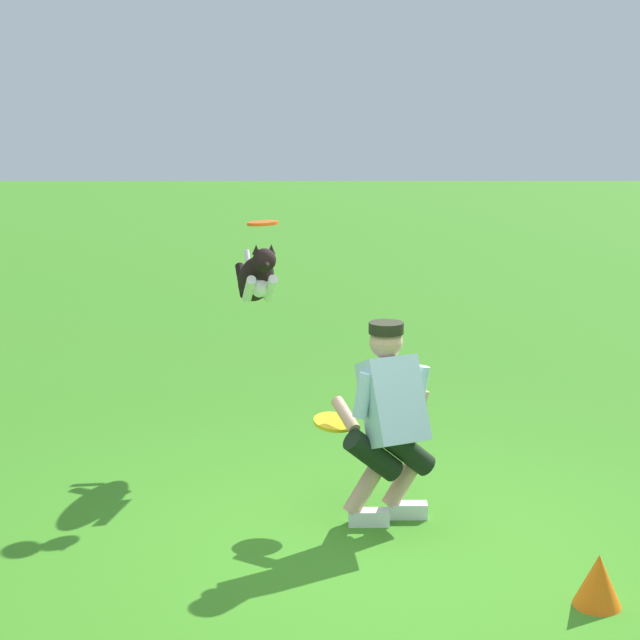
{
  "coord_description": "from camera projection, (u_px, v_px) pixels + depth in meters",
  "views": [
    {
      "loc": [
        0.39,
        5.67,
        2.62
      ],
      "look_at": [
        0.36,
        -1.16,
        1.17
      ],
      "focal_mm": 57.26,
      "sensor_mm": 36.0,
      "label": 1
    }
  ],
  "objects": [
    {
      "name": "ground_plane",
      "position": [
        381.0,
        552.0,
        6.09
      ],
      "size": [
        60.0,
        60.0,
        0.0
      ],
      "primitive_type": "plane",
      "color": "#377D1E"
    },
    {
      "name": "person",
      "position": [
        390.0,
        417.0,
        6.4
      ],
      "size": [
        0.7,
        0.51,
        1.29
      ],
      "rotation": [
        0.0,
        0.0,
        -1.14
      ],
      "color": "silver",
      "rests_on": "ground_plane"
    },
    {
      "name": "dog",
      "position": [
        257.0,
        278.0,
        7.69
      ],
      "size": [
        0.4,
        1.07,
        0.6
      ],
      "rotation": [
        0.0,
        0.0,
        1.77
      ],
      "color": "black"
    },
    {
      "name": "frisbee_flying",
      "position": [
        263.0,
        223.0,
        7.37
      ],
      "size": [
        0.26,
        0.26,
        0.04
      ],
      "primitive_type": "cylinder",
      "rotation": [
        0.05,
        -0.01,
        1.41
      ],
      "color": "#F15311"
    },
    {
      "name": "frisbee_held",
      "position": [
        334.0,
        422.0,
        6.59
      ],
      "size": [
        0.33,
        0.34,
        0.08
      ],
      "primitive_type": "cylinder",
      "rotation": [
        0.15,
        0.05,
        3.4
      ],
      "color": "yellow",
      "rests_on": "person"
    },
    {
      "name": "training_cone",
      "position": [
        598.0,
        580.0,
        5.42
      ],
      "size": [
        0.26,
        0.26,
        0.29
      ],
      "primitive_type": "cone",
      "color": "orange",
      "rests_on": "ground_plane"
    }
  ]
}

